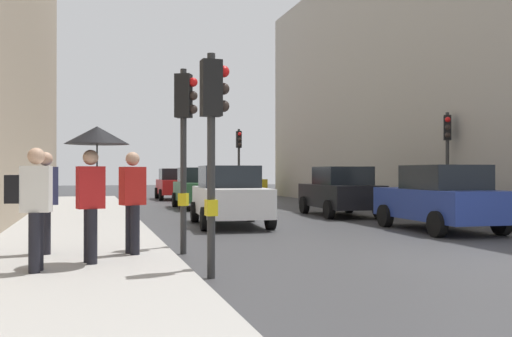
# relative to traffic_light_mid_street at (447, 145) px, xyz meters

# --- Properties ---
(ground_plane) EXTENTS (120.00, 120.00, 0.00)m
(ground_plane) POSITION_rel_traffic_light_mid_street_xyz_m (-4.93, -8.19, -2.48)
(ground_plane) COLOR #38383A
(sidewalk_kerb) EXTENTS (3.41, 40.00, 0.16)m
(sidewalk_kerb) POSITION_rel_traffic_light_mid_street_xyz_m (-11.88, -2.19, -2.40)
(sidewalk_kerb) COLOR #A8A5A0
(sidewalk_kerb) RESTS_ON ground
(building_facade_right) EXTENTS (12.00, 25.33, 11.63)m
(building_facade_right) POSITION_rel_traffic_light_mid_street_xyz_m (6.31, 6.91, 3.34)
(building_facade_right) COLOR #B2ADA3
(building_facade_right) RESTS_ON ground
(traffic_light_mid_street) EXTENTS (0.37, 0.44, 3.59)m
(traffic_light_mid_street) POSITION_rel_traffic_light_mid_street_xyz_m (0.00, 0.00, 0.00)
(traffic_light_mid_street) COLOR #2D2D2D
(traffic_light_mid_street) RESTS_ON ground
(traffic_light_near_right) EXTENTS (0.45, 0.35, 3.57)m
(traffic_light_near_right) POSITION_rel_traffic_light_mid_street_xyz_m (-9.85, -5.78, -0.02)
(traffic_light_near_right) COLOR #2D2D2D
(traffic_light_near_right) RESTS_ON ground
(traffic_light_near_left) EXTENTS (0.43, 0.25, 3.35)m
(traffic_light_near_left) POSITION_rel_traffic_light_mid_street_xyz_m (-9.84, -8.38, -0.16)
(traffic_light_near_left) COLOR #2D2D2D
(traffic_light_near_left) RESTS_ON ground
(traffic_light_far_median) EXTENTS (0.25, 0.43, 3.73)m
(traffic_light_far_median) POSITION_rel_traffic_light_mid_street_xyz_m (-4.38, 11.15, 0.09)
(traffic_light_far_median) COLOR #2D2D2D
(traffic_light_far_median) RESTS_ON ground
(car_white_compact) EXTENTS (2.26, 4.32, 1.76)m
(car_white_compact) POSITION_rel_traffic_light_mid_street_xyz_m (-7.63, -0.30, -1.60)
(car_white_compact) COLOR silver
(car_white_compact) RESTS_ON ground
(car_dark_suv) EXTENTS (2.21, 4.29, 1.76)m
(car_dark_suv) POSITION_rel_traffic_light_mid_street_xyz_m (-2.95, 2.17, -1.60)
(car_dark_suv) COLOR black
(car_dark_suv) RESTS_ON ground
(car_green_estate) EXTENTS (2.11, 4.25, 1.76)m
(car_green_estate) POSITION_rel_traffic_light_mid_street_xyz_m (-7.03, 7.80, -1.60)
(car_green_estate) COLOR #2D6038
(car_green_estate) RESTS_ON ground
(car_red_sedan) EXTENTS (2.11, 4.25, 1.76)m
(car_red_sedan) POSITION_rel_traffic_light_mid_street_xyz_m (-6.90, 16.03, -1.60)
(car_red_sedan) COLOR red
(car_red_sedan) RESTS_ON ground
(car_yellow_taxi) EXTENTS (2.14, 4.26, 1.76)m
(car_yellow_taxi) POSITION_rel_traffic_light_mid_street_xyz_m (-2.20, 18.39, -1.60)
(car_yellow_taxi) COLOR yellow
(car_yellow_taxi) RESTS_ON ground
(car_blue_van) EXTENTS (2.13, 4.26, 1.76)m
(car_blue_van) POSITION_rel_traffic_light_mid_street_xyz_m (-2.60, -3.45, -1.60)
(car_blue_van) COLOR navy
(car_blue_van) RESTS_ON ground
(pedestrian_with_umbrella) EXTENTS (1.00, 1.00, 2.14)m
(pedestrian_with_umbrella) POSITION_rel_traffic_light_mid_street_xyz_m (-11.53, -7.44, -0.64)
(pedestrian_with_umbrella) COLOR black
(pedestrian_with_umbrella) RESTS_ON sidewalk_kerb
(pedestrian_with_black_backpack) EXTENTS (0.63, 0.38, 1.77)m
(pedestrian_with_black_backpack) POSITION_rel_traffic_light_mid_street_xyz_m (-12.39, -8.04, -1.32)
(pedestrian_with_black_backpack) COLOR black
(pedestrian_with_black_backpack) RESTS_ON sidewalk_kerb
(pedestrian_with_grey_backpack) EXTENTS (0.63, 0.37, 1.77)m
(pedestrian_with_grey_backpack) POSITION_rel_traffic_light_mid_street_xyz_m (-12.39, -6.17, -1.32)
(pedestrian_with_grey_backpack) COLOR black
(pedestrian_with_grey_backpack) RESTS_ON sidewalk_kerb
(pedestrian_in_red_jacket) EXTENTS (0.47, 0.39, 1.77)m
(pedestrian_in_red_jacket) POSITION_rel_traffic_light_mid_street_xyz_m (-10.89, -6.63, -1.35)
(pedestrian_in_red_jacket) COLOR black
(pedestrian_in_red_jacket) RESTS_ON sidewalk_kerb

